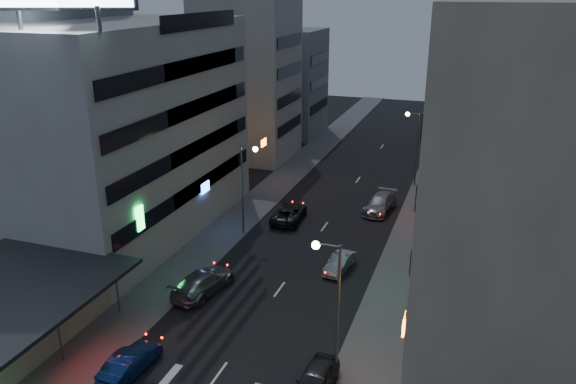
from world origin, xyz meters
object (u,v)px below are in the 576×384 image
at_px(road_car_blue, 130,362).
at_px(road_car_silver, 203,282).
at_px(parked_car_right_near, 315,382).
at_px(parked_car_right_mid, 340,263).
at_px(parked_car_right_far, 380,203).
at_px(parked_car_left, 289,213).

distance_m(road_car_blue, road_car_silver, 9.40).
xyz_separation_m(parked_car_right_near, road_car_blue, (-10.32, -1.79, -0.05)).
xyz_separation_m(parked_car_right_near, parked_car_right_mid, (-2.21, 14.00, -0.12)).
relative_size(parked_car_right_mid, road_car_silver, 0.68).
xyz_separation_m(parked_car_right_far, road_car_blue, (-8.76, -28.92, -0.10)).
bearing_deg(parked_car_right_near, parked_car_right_mid, 101.18).
bearing_deg(parked_car_right_mid, parked_car_left, 138.71).
relative_size(parked_car_right_far, road_car_blue, 1.29).
relative_size(parked_car_right_near, parked_car_right_mid, 1.16).
relative_size(road_car_blue, road_car_silver, 0.76).
height_order(parked_car_right_near, road_car_silver, road_car_silver).
distance_m(parked_car_right_near, parked_car_left, 23.87).
relative_size(parked_car_left, parked_car_right_far, 0.98).
distance_m(parked_car_left, road_car_silver, 14.52).
bearing_deg(parked_car_right_far, parked_car_right_mid, -86.64).
bearing_deg(road_car_blue, parked_car_left, -89.72).
height_order(parked_car_right_near, parked_car_right_far, parked_car_right_far).
distance_m(parked_car_right_far, road_car_silver, 21.52).
height_order(parked_car_right_mid, parked_car_left, parked_car_left).
relative_size(parked_car_right_mid, road_car_blue, 0.90).
distance_m(parked_car_right_far, road_car_blue, 30.21).
height_order(parked_car_right_near, parked_car_left, parked_car_right_near).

